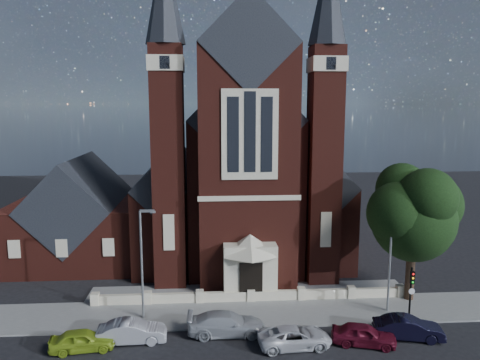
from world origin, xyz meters
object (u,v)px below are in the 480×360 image
object	(u,v)px
traffic_signal	(411,287)
car_silver_b	(227,324)
car_white_suv	(295,337)
street_lamp_left	(143,258)
street_lamp_right	(392,253)
church	(238,170)
parish_hall	(80,220)
car_silver_a	(132,332)
car_navy	(408,328)
car_dark_red	(364,335)
car_lime_van	(82,340)
street_tree	(417,215)

from	to	relation	value
traffic_signal	car_silver_b	distance (m)	13.28
car_silver_b	car_white_suv	distance (m)	4.69
traffic_signal	car_white_suv	xyz separation A→B (m)	(-8.83, -2.97, -1.92)
street_lamp_left	street_lamp_right	distance (m)	18.00
traffic_signal	car_white_suv	world-z (taller)	traffic_signal
church	street_lamp_left	distance (m)	20.84
car_silver_b	car_white_suv	xyz separation A→B (m)	(4.28, -1.91, -0.10)
parish_hall	traffic_signal	distance (m)	31.20
parish_hall	car_silver_a	distance (m)	19.20
car_silver_b	car_navy	world-z (taller)	car_silver_b
car_white_suv	car_dark_red	distance (m)	4.47
street_lamp_right	traffic_signal	world-z (taller)	street_lamp_right
car_lime_van	car_dark_red	world-z (taller)	car_dark_red
car_navy	car_silver_a	bearing A→B (deg)	97.97
street_tree	street_lamp_right	world-z (taller)	street_tree
car_lime_van	car_silver_a	size ratio (longest dim) A/B	0.90
car_silver_a	car_navy	size ratio (longest dim) A/B	0.99
car_lime_van	car_navy	bearing A→B (deg)	-97.46
car_dark_red	traffic_signal	bearing A→B (deg)	-39.83
car_silver_b	car_navy	distance (m)	12.02
parish_hall	car_silver_a	world-z (taller)	parish_hall
street_lamp_right	car_lime_van	xyz separation A→B (m)	(-21.32, -4.09, -3.92)
car_silver_b	car_white_suv	bearing A→B (deg)	-113.39
church	car_dark_red	distance (m)	25.58
street_lamp_left	car_lime_van	world-z (taller)	street_lamp_left
car_silver_a	car_dark_red	world-z (taller)	car_silver_a
traffic_signal	car_silver_b	xyz separation A→B (m)	(-13.11, -1.06, -1.82)
street_lamp_left	car_silver_b	xyz separation A→B (m)	(5.80, -2.64, -3.84)
street_lamp_right	street_tree	bearing A→B (deg)	34.26
traffic_signal	car_silver_b	bearing A→B (deg)	-175.36
street_lamp_right	car_dark_red	xyz separation A→B (m)	(-3.45, -4.60, -3.90)
car_white_suv	car_dark_red	size ratio (longest dim) A/B	1.16
street_lamp_left	car_navy	bearing A→B (deg)	-12.74
parish_hall	traffic_signal	size ratio (longest dim) A/B	3.05
traffic_signal	car_navy	world-z (taller)	traffic_signal
car_lime_van	car_silver_a	bearing A→B (deg)	-82.14
street_lamp_left	car_dark_red	xyz separation A→B (m)	(14.55, -4.60, -3.90)
parish_hall	street_tree	size ratio (longest dim) A/B	1.14
street_tree	car_silver_b	size ratio (longest dim) A/B	2.04
street_lamp_left	car_white_suv	size ratio (longest dim) A/B	1.71
car_silver_a	car_dark_red	xyz separation A→B (m)	(14.93, -1.33, -0.03)
church	parish_hall	bearing A→B (deg)	-162.84
car_lime_van	car_silver_b	bearing A→B (deg)	-88.62
street_tree	car_lime_van	size ratio (longest dim) A/B	2.68
parish_hall	car_lime_van	size ratio (longest dim) A/B	3.05
street_tree	car_dark_red	distance (m)	10.70
street_tree	car_lime_van	distance (m)	25.31
parish_hall	car_white_suv	xyz separation A→B (m)	(18.17, -18.54, -3.35)
parish_hall	car_silver_a	bearing A→B (deg)	-65.94
street_tree	traffic_signal	distance (m)	5.70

